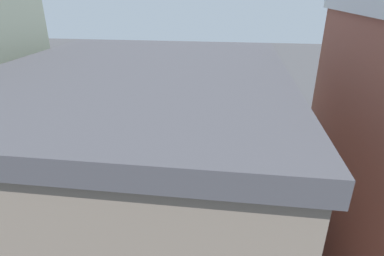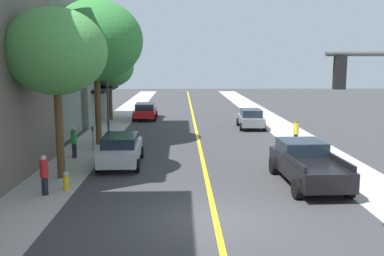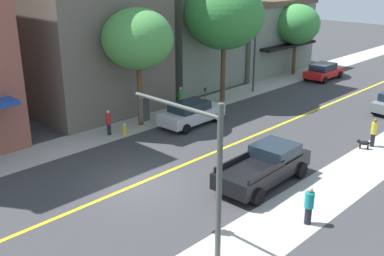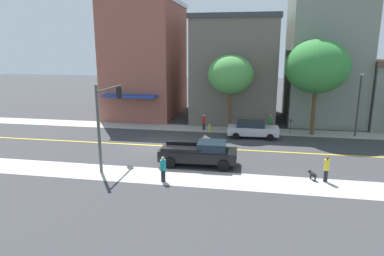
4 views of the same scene
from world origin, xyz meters
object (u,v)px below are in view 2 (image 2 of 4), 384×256
Objects in this scene: black_pickup_truck at (307,163)px; pedestrian_yellow_shirt at (296,132)px; street_tree_left_near at (56,52)px; street_tree_left_far at (110,67)px; street_lamp at (107,83)px; parking_meter at (93,135)px; grey_sedan_right_curb at (251,118)px; red_sedan_left_curb at (145,111)px; small_dog at (296,143)px; fire_hydrant at (66,181)px; street_tree_right_corner at (96,41)px; silver_sedan_left_curb at (121,149)px; pedestrian_red_shirt at (44,174)px; pedestrian_green_shirt at (74,141)px.

black_pickup_truck is 3.28× the size of pedestrian_yellow_shirt.
street_tree_left_near is 15.18m from pedestrian_yellow_shirt.
street_lamp is (1.09, -7.83, -1.04)m from street_tree_left_far.
street_tree_left_far reaches higher than parking_meter.
street_tree_left_near reaches higher than grey_sedan_right_curb.
red_sedan_left_curb is at bearing -167.34° from pedestrian_yellow_shirt.
black_pickup_truck reaches higher than parking_meter.
street_lamp is 13.94m from small_dog.
fire_hydrant is 0.46× the size of pedestrian_yellow_shirt.
fire_hydrant is at bearing -86.52° from parking_meter.
street_tree_left_far reaches higher than grey_sedan_right_curb.
pedestrian_yellow_shirt is at bearing 4.65° from parking_meter.
street_tree_left_near is 0.84× the size of street_tree_right_corner.
street_tree_left_far reaches higher than silver_sedan_left_curb.
silver_sedan_left_curb is 2.78× the size of pedestrian_yellow_shirt.
black_pickup_truck is (10.64, -7.24, -0.06)m from parking_meter.
pedestrian_red_shirt is (-2.12, -22.58, 0.07)m from red_sedan_left_curb.
black_pickup_truck reaches higher than pedestrian_red_shirt.
street_tree_right_corner is 12.45× the size of small_dog.
street_tree_left_near reaches higher than small_dog.
street_tree_right_corner is at bearing 169.78° from red_sedan_left_curb.
pedestrian_red_shirt is 0.95× the size of pedestrian_yellow_shirt.
street_tree_left_near reaches higher than pedestrian_green_shirt.
parking_meter is 0.91× the size of pedestrian_red_shirt.
black_pickup_truck is (10.16, 0.67, 0.51)m from fire_hydrant.
pedestrian_red_shirt is at bearing -88.48° from street_tree_left_near.
fire_hydrant is (0.73, -1.92, -5.27)m from street_tree_left_near.
pedestrian_yellow_shirt is at bearing 36.88° from fire_hydrant.
black_pickup_truck is at bearing -37.91° from pedestrian_yellow_shirt.
street_tree_left_far reaches higher than fire_hydrant.
street_tree_right_corner is at bearing 127.51° from pedestrian_red_shirt.
red_sedan_left_curb is at bearing 75.77° from street_lamp.
parking_meter is at bearing 87.65° from street_tree_left_near.
street_tree_right_corner is 11.69m from fire_hydrant.
pedestrian_green_shirt is 2.39× the size of small_dog.
black_pickup_truck is at bearing -50.99° from street_lamp.
street_tree_left_near reaches higher than street_tree_left_far.
street_tree_left_near is 1.61× the size of silver_sedan_left_curb.
pedestrian_green_shirt reaches higher than red_sedan_left_curb.
red_sedan_left_curb is 0.93× the size of silver_sedan_left_curb.
silver_sedan_left_curb is 10.76m from small_dog.
street_tree_right_corner is 13.74m from grey_sedan_right_curb.
street_tree_right_corner is 12.04m from pedestrian_red_shirt.
fire_hydrant reaches higher than small_dog.
silver_sedan_left_curb is at bearing -59.51° from parking_meter.
street_tree_right_corner reaches higher than pedestrian_red_shirt.
pedestrian_red_shirt is 2.21× the size of small_dog.
street_tree_left_far is at bearing -75.95° from small_dog.
small_dog is (1.53, 7.49, -0.52)m from black_pickup_truck.
fire_hydrant is at bearing 150.12° from grey_sedan_right_curb.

